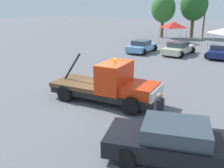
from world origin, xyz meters
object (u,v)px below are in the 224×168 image
Objects in this scene: foreground_car at (181,143)px; tree_center at (194,5)px; parked_car_cream at (178,48)px; traffic_cone at (100,79)px; person_near_truck at (159,111)px; utility_pole at (205,9)px; parked_car_skyblue at (142,46)px; tree_left at (163,9)px; canopy_tent_red at (174,25)px; parked_car_navy at (220,51)px; tow_truck at (110,85)px.

foreground_car is 34.71m from tree_center.
parked_car_cream reaches higher than traffic_cone.
foreground_car is at bearing -80.73° from person_near_truck.
person_near_truck is at bearing 118.66° from foreground_car.
tree_center reaches higher than foreground_car.
foreground_car is 35.41m from utility_pole.
traffic_cone is (-1.50, -12.51, -0.40)m from parked_car_cream.
parked_car_cream is at bearing -86.43° from utility_pole.
parked_car_skyblue is 0.60× the size of tree_center.
tree_left is at bearing 32.42° from parked_car_cream.
canopy_tent_red is at bearing -105.04° from utility_pole.
foreground_car is at bearing -157.69° from parked_car_cream.
utility_pole reaches higher than traffic_cone.
parked_car_navy is 16.75m from utility_pole.
parked_car_skyblue is at bearing -78.51° from tree_left.
utility_pole is at bearing 89.01° from traffic_cone.
foreground_car is 33.83m from tree_left.
tree_left is at bearing -152.21° from tree_center.
tow_truck reaches higher than person_near_truck.
traffic_cone is (-5.48, -13.09, -0.39)m from parked_car_navy.
parked_car_cream is at bearing -67.80° from canopy_tent_red.
person_near_truck is 0.59× the size of canopy_tent_red.
foreground_car is 1.23× the size of parked_car_skyblue.
utility_pole is (-6.72, 34.56, 3.77)m from foreground_car.
foreground_car is 27.86m from canopy_tent_red.
tree_left is 0.89× the size of tree_center.
person_near_truck is 7.52m from traffic_cone.
tree_center reaches higher than person_near_truck.
utility_pole reaches higher than person_near_truck.
tow_truck is at bearing -79.83° from canopy_tent_red.
tow_truck is at bearing 129.61° from foreground_car.
canopy_tent_red reaches higher than parked_car_navy.
tree_left reaches higher than parked_car_cream.
parked_car_skyblue is (-9.57, 17.64, -0.00)m from foreground_car.
tree_left is at bearing -149.66° from utility_pole.
tow_truck is 3.98m from person_near_truck.
tree_center is at bearing 27.79° from tree_left.
foreground_car is 19.10m from parked_car_navy.
tree_center is at bearing 20.79° from parked_car_navy.
person_near_truck is at bearing -37.99° from traffic_cone.
parked_car_navy is (-0.42, 17.70, -0.36)m from person_near_truck.
utility_pole is (5.62, 3.29, -0.03)m from tree_left.
traffic_cone is (-5.90, 4.61, -0.76)m from person_near_truck.
foreground_car and parked_car_cream have the same top height.
tow_truck is 3.67m from traffic_cone.
parked_car_cream is 8.70m from canopy_tent_red.
tree_center is (-3.42, 30.19, 4.03)m from tow_truck.
foreground_car is 0.83× the size of tree_left.
utility_pole is (2.85, 16.92, 3.78)m from parked_car_skyblue.
tow_truck is 15.16m from parked_car_skyblue.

